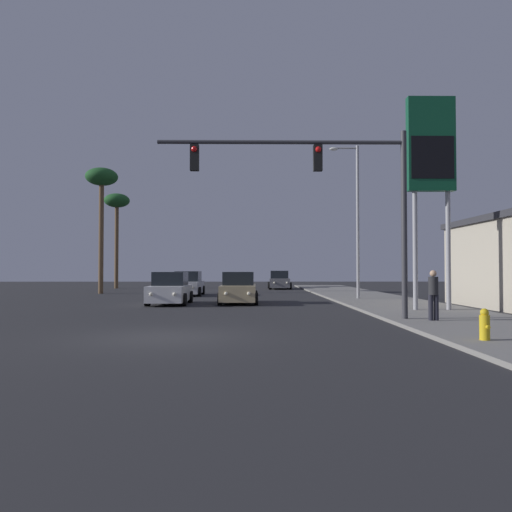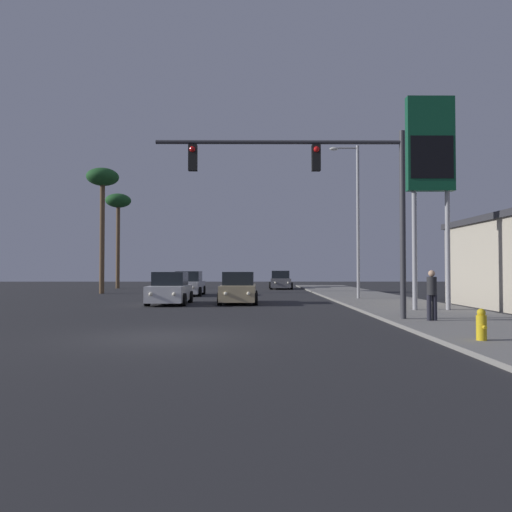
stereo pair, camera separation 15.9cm
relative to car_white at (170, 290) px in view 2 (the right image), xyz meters
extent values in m
plane|color=#28282B|center=(1.88, -12.56, -0.76)|extent=(120.00, 120.00, 0.00)
cube|color=gray|center=(11.38, -2.56, -0.70)|extent=(5.00, 60.00, 0.12)
cube|color=silver|center=(0.00, -0.04, -0.18)|extent=(1.82, 4.21, 0.80)
cube|color=black|center=(0.00, 0.11, 0.57)|extent=(1.61, 2.01, 0.70)
cylinder|color=black|center=(-0.90, -1.34, -0.44)|extent=(0.24, 0.64, 0.64)
cylinder|color=black|center=(0.90, -1.34, -0.44)|extent=(0.24, 0.64, 0.64)
cylinder|color=black|center=(-0.90, 1.27, -0.44)|extent=(0.24, 0.64, 0.64)
cylinder|color=black|center=(0.90, 1.27, -0.44)|extent=(0.24, 0.64, 0.64)
sphere|color=#F2EACC|center=(-0.56, -2.16, -0.13)|extent=(0.18, 0.18, 0.18)
sphere|color=#F2EACC|center=(0.56, -2.16, -0.13)|extent=(0.18, 0.18, 0.18)
cube|color=slate|center=(6.84, 19.94, -0.18)|extent=(1.95, 4.26, 0.80)
cube|color=black|center=(6.84, 20.09, 0.57)|extent=(1.67, 2.06, 0.70)
cylinder|color=black|center=(5.94, 18.64, -0.44)|extent=(0.24, 0.64, 0.64)
cylinder|color=black|center=(7.74, 18.64, -0.44)|extent=(0.24, 0.64, 0.64)
cylinder|color=black|center=(5.94, 21.24, -0.44)|extent=(0.24, 0.64, 0.64)
cylinder|color=black|center=(7.74, 21.24, -0.44)|extent=(0.24, 0.64, 0.64)
sphere|color=#F2EACC|center=(6.28, 17.82, -0.13)|extent=(0.18, 0.18, 0.18)
sphere|color=#F2EACC|center=(7.39, 17.82, -0.13)|extent=(0.18, 0.18, 0.18)
cube|color=tan|center=(3.54, 0.54, -0.18)|extent=(1.87, 4.23, 0.80)
cube|color=black|center=(3.54, 0.69, 0.57)|extent=(1.63, 2.03, 0.70)
cylinder|color=black|center=(2.64, -0.77, -0.44)|extent=(0.24, 0.64, 0.64)
cylinder|color=black|center=(4.44, -0.77, -0.44)|extent=(0.24, 0.64, 0.64)
cylinder|color=black|center=(2.64, 1.84, -0.44)|extent=(0.24, 0.64, 0.64)
cylinder|color=black|center=(4.44, 1.84, -0.44)|extent=(0.24, 0.64, 0.64)
sphere|color=#F2EACC|center=(2.99, -1.58, -0.13)|extent=(0.18, 0.18, 0.18)
sphere|color=#F2EACC|center=(4.10, -1.58, -0.13)|extent=(0.18, 0.18, 0.18)
cube|color=#B7B7BC|center=(-0.14, 8.59, -0.18)|extent=(1.89, 4.24, 0.80)
cube|color=black|center=(-0.14, 8.74, 0.57)|extent=(1.64, 2.03, 0.70)
cylinder|color=black|center=(-1.04, 7.29, -0.44)|extent=(0.24, 0.64, 0.64)
cylinder|color=black|center=(0.76, 7.29, -0.44)|extent=(0.24, 0.64, 0.64)
cylinder|color=black|center=(-1.04, 9.90, -0.44)|extent=(0.24, 0.64, 0.64)
cylinder|color=black|center=(0.76, 9.90, -0.44)|extent=(0.24, 0.64, 0.64)
sphere|color=#F2EACC|center=(-0.70, 6.47, -0.13)|extent=(0.18, 0.18, 0.18)
sphere|color=#F2EACC|center=(0.41, 6.47, -0.13)|extent=(0.18, 0.18, 0.18)
cylinder|color=#38383D|center=(9.50, -8.84, 2.61)|extent=(0.20, 0.20, 6.50)
cylinder|color=#38383D|center=(5.24, -8.84, 5.46)|extent=(8.53, 0.14, 0.14)
cube|color=black|center=(6.51, -8.84, 4.91)|extent=(0.30, 0.24, 0.90)
sphere|color=red|center=(6.51, -8.98, 5.18)|extent=(0.20, 0.20, 0.20)
cube|color=black|center=(2.25, -8.84, 4.91)|extent=(0.30, 0.24, 0.90)
sphere|color=red|center=(2.25, -8.98, 5.18)|extent=(0.20, 0.20, 0.20)
cylinder|color=#99999E|center=(10.49, 3.18, 3.86)|extent=(0.18, 0.18, 9.00)
cylinder|color=#99999E|center=(9.79, 3.18, 8.21)|extent=(1.40, 0.10, 0.10)
ellipsoid|color=silver|center=(9.09, 3.18, 8.16)|extent=(0.50, 0.24, 0.20)
cylinder|color=#99999E|center=(11.12, -5.08, 1.86)|extent=(0.20, 0.20, 5.00)
cylinder|color=#99999E|center=(12.52, -5.08, 1.86)|extent=(0.20, 0.20, 5.00)
cube|color=#0F4C2D|center=(11.82, -5.08, 6.36)|extent=(2.00, 0.40, 4.00)
cube|color=black|center=(11.82, -5.29, 5.76)|extent=(1.80, 0.03, 1.80)
cylinder|color=gold|center=(9.81, -14.03, -0.34)|extent=(0.24, 0.24, 0.60)
sphere|color=gold|center=(9.81, -14.03, 0.02)|extent=(0.20, 0.20, 0.20)
cylinder|color=gold|center=(9.81, -14.20, -0.31)|extent=(0.08, 0.10, 0.08)
cylinder|color=#23232D|center=(10.18, -9.43, -0.22)|extent=(0.16, 0.16, 0.85)
cylinder|color=#23232D|center=(10.36, -9.43, -0.22)|extent=(0.16, 0.16, 0.85)
cylinder|color=#262628|center=(10.27, -9.43, 0.51)|extent=(0.32, 0.32, 0.60)
sphere|color=tan|center=(10.27, -9.43, 0.92)|extent=(0.22, 0.22, 0.22)
cylinder|color=brown|center=(-8.56, 21.44, 3.18)|extent=(0.36, 0.36, 7.89)
ellipsoid|color=#1E5123|center=(-8.56, 21.44, 7.61)|extent=(2.40, 2.40, 1.32)
cylinder|color=brown|center=(-7.02, 11.44, 3.39)|extent=(0.36, 0.36, 8.30)
ellipsoid|color=#1E5123|center=(-7.02, 11.44, 8.02)|extent=(2.40, 2.40, 1.32)
camera|label=1|loc=(4.19, -25.97, 1.06)|focal=35.00mm
camera|label=2|loc=(4.35, -25.97, 1.06)|focal=35.00mm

